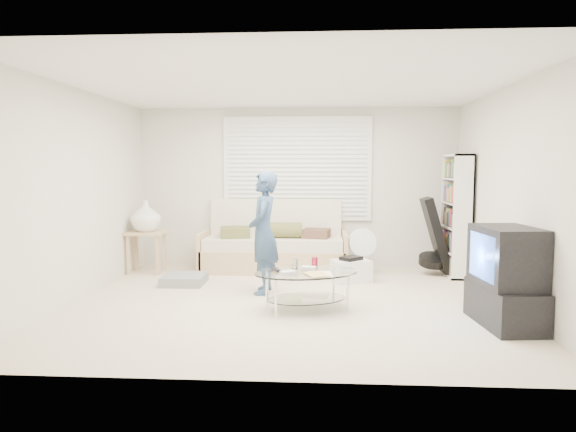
# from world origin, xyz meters

# --- Properties ---
(ground) EXTENTS (5.00, 5.00, 0.00)m
(ground) POSITION_xyz_m (0.00, 0.00, 0.00)
(ground) COLOR #BEAD94
(ground) RESTS_ON ground
(room_shell) EXTENTS (5.02, 4.52, 2.51)m
(room_shell) POSITION_xyz_m (0.00, 0.48, 1.63)
(room_shell) COLOR beige
(room_shell) RESTS_ON ground
(window_blinds) EXTENTS (2.32, 0.08, 1.62)m
(window_blinds) POSITION_xyz_m (0.00, 2.20, 1.55)
(window_blinds) COLOR silver
(window_blinds) RESTS_ON ground
(futon_sofa) EXTENTS (2.21, 0.89, 1.08)m
(futon_sofa) POSITION_xyz_m (-0.33, 1.88, 0.35)
(futon_sofa) COLOR tan
(futon_sofa) RESTS_ON ground
(grey_floor_pillow) EXTENTS (0.56, 0.56, 0.12)m
(grey_floor_pillow) POSITION_xyz_m (-1.47, 0.85, 0.06)
(grey_floor_pillow) COLOR slate
(grey_floor_pillow) RESTS_ON ground
(side_table) EXTENTS (0.55, 0.44, 1.08)m
(side_table) POSITION_xyz_m (-2.22, 1.55, 0.80)
(side_table) COLOR tan
(side_table) RESTS_ON ground
(bookshelf) EXTENTS (0.28, 0.74, 1.76)m
(bookshelf) POSITION_xyz_m (2.32, 1.63, 0.88)
(bookshelf) COLOR white
(bookshelf) RESTS_ON ground
(guitar_case) EXTENTS (0.47, 0.42, 1.11)m
(guitar_case) POSITION_xyz_m (2.05, 1.66, 0.50)
(guitar_case) COLOR black
(guitar_case) RESTS_ON ground
(floor_fan) EXTENTS (0.43, 0.28, 0.69)m
(floor_fan) POSITION_xyz_m (0.98, 1.56, 0.40)
(floor_fan) COLOR white
(floor_fan) RESTS_ON ground
(storage_bin) EXTENTS (0.59, 0.49, 0.35)m
(storage_bin) POSITION_xyz_m (0.79, 1.13, 0.16)
(storage_bin) COLOR white
(storage_bin) RESTS_ON ground
(tv_unit) EXTENTS (0.58, 0.95, 0.99)m
(tv_unit) POSITION_xyz_m (2.20, -0.76, 0.48)
(tv_unit) COLOR black
(tv_unit) RESTS_ON ground
(coffee_table) EXTENTS (1.32, 1.05, 0.55)m
(coffee_table) POSITION_xyz_m (0.21, -0.31, 0.34)
(coffee_table) COLOR silver
(coffee_table) RESTS_ON ground
(standing_person) EXTENTS (0.37, 0.56, 1.52)m
(standing_person) POSITION_xyz_m (-0.34, 0.42, 0.76)
(standing_person) COLOR navy
(standing_person) RESTS_ON ground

